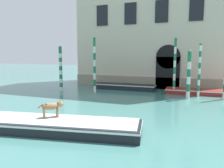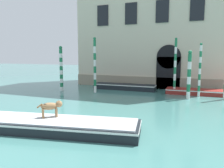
# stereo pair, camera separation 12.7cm
# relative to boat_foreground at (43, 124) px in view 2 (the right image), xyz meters

# --- Properties ---
(boat_foreground) EXTENTS (8.54, 3.35, 0.52)m
(boat_foreground) POSITION_rel_boat_foreground_xyz_m (0.00, 0.00, 0.00)
(boat_foreground) COLOR black
(boat_foreground) RESTS_ON ground_plane
(dog_on_deck) EXTENTS (0.89, 0.79, 0.73)m
(dog_on_deck) POSITION_rel_boat_foreground_xyz_m (0.21, 0.36, 0.72)
(dog_on_deck) COLOR #997047
(dog_on_deck) RESTS_ON boat_foreground
(boat_moored_near_palazzo) EXTENTS (5.84, 1.42, 0.52)m
(boat_moored_near_palazzo) POSITION_rel_boat_foreground_xyz_m (-0.29, 11.89, -0.00)
(boat_moored_near_palazzo) COLOR black
(boat_moored_near_palazzo) RESTS_ON ground_plane
(boat_moored_far) EXTENTS (6.69, 1.85, 0.42)m
(boat_moored_far) POSITION_rel_boat_foreground_xyz_m (6.93, 11.78, -0.06)
(boat_moored_far) COLOR maroon
(boat_moored_far) RESTS_ON ground_plane
(mooring_pole_0) EXTENTS (0.29, 0.29, 4.00)m
(mooring_pole_0) POSITION_rel_boat_foreground_xyz_m (-5.29, 9.07, 1.74)
(mooring_pole_0) COLOR white
(mooring_pole_0) RESTS_ON ground_plane
(mooring_pole_1) EXTENTS (0.27, 0.27, 3.55)m
(mooring_pole_1) POSITION_rel_boat_foreground_xyz_m (5.48, 9.48, 1.52)
(mooring_pole_1) COLOR white
(mooring_pole_1) RESTS_ON ground_plane
(mooring_pole_2) EXTENTS (0.19, 0.19, 4.13)m
(mooring_pole_2) POSITION_rel_boat_foreground_xyz_m (6.19, 10.68, 1.80)
(mooring_pole_2) COLOR white
(mooring_pole_2) RESTS_ON ground_plane
(mooring_pole_3) EXTENTS (0.23, 0.23, 4.72)m
(mooring_pole_3) POSITION_rel_boat_foreground_xyz_m (-2.17, 9.52, 2.10)
(mooring_pole_3) COLOR white
(mooring_pole_3) RESTS_ON ground_plane
(mooring_pole_5) EXTENTS (0.21, 0.21, 4.62)m
(mooring_pole_5) POSITION_rel_boat_foreground_xyz_m (4.28, 11.48, 2.05)
(mooring_pole_5) COLOR white
(mooring_pole_5) RESTS_ON ground_plane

